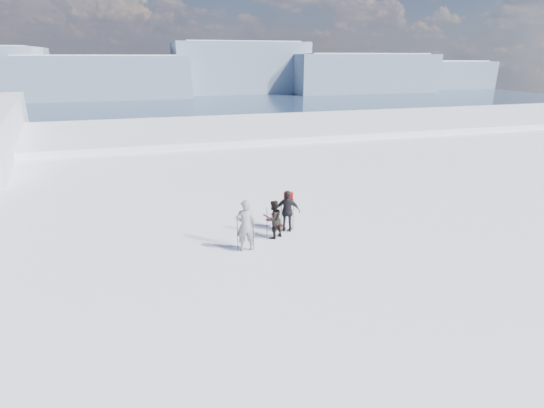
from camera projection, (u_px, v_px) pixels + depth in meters
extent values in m
plane|color=white|center=(188.00, 205.00, 73.50)|extent=(220.00, 208.01, 71.62)
cube|color=white|center=(213.00, 196.00, 42.75)|extent=(180.00, 16.00, 14.00)
plane|color=navy|center=(153.00, 115.00, 285.78)|extent=(820.00, 820.00, 0.00)
cube|color=slate|center=(103.00, 77.00, 404.48)|extent=(160.00, 80.00, 38.00)
cube|color=white|center=(100.00, 59.00, 399.24)|extent=(136.00, 70.00, 8.00)
cube|color=slate|center=(239.00, 68.00, 467.29)|extent=(140.00, 80.00, 52.00)
cube|color=white|center=(238.00, 45.00, 459.76)|extent=(119.00, 70.00, 8.00)
cube|color=slate|center=(358.00, 73.00, 477.34)|extent=(160.00, 80.00, 40.00)
cube|color=white|center=(359.00, 57.00, 471.78)|extent=(136.00, 70.00, 8.00)
cube|color=slate|center=(432.00, 75.00, 538.34)|extent=(130.00, 80.00, 32.00)
cube|color=white|center=(433.00, 64.00, 534.08)|extent=(110.50, 70.00, 8.00)
cone|color=black|center=(7.00, 164.00, 40.98)|extent=(5.60, 5.60, 10.00)
cone|color=black|center=(11.00, 171.00, 38.53)|extent=(5.60, 5.60, 10.00)
imported|color=gray|center=(246.00, 225.00, 15.36)|extent=(0.73, 0.50, 1.97)
imported|color=black|center=(273.00, 219.00, 16.52)|extent=(0.92, 0.84, 1.54)
imported|color=black|center=(288.00, 211.00, 17.13)|extent=(1.10, 0.80, 1.73)
cube|color=red|center=(289.00, 183.00, 16.99)|extent=(0.42, 0.34, 0.53)
cylinder|color=black|center=(238.00, 236.00, 15.36)|extent=(0.02, 0.02, 1.26)
cylinder|color=black|center=(253.00, 234.00, 15.45)|extent=(0.02, 0.02, 1.29)
cylinder|color=black|center=(267.00, 224.00, 16.37)|extent=(0.02, 0.02, 1.34)
cylinder|color=black|center=(280.00, 222.00, 16.62)|extent=(0.02, 0.02, 1.30)
cylinder|color=black|center=(281.00, 218.00, 17.05)|extent=(0.02, 0.02, 1.26)
cylinder|color=black|center=(293.00, 215.00, 17.22)|extent=(0.02, 0.02, 1.36)
cube|color=black|center=(273.00, 220.00, 18.48)|extent=(0.52, 1.67, 0.03)
cube|color=black|center=(277.00, 220.00, 18.52)|extent=(0.17, 1.70, 0.03)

